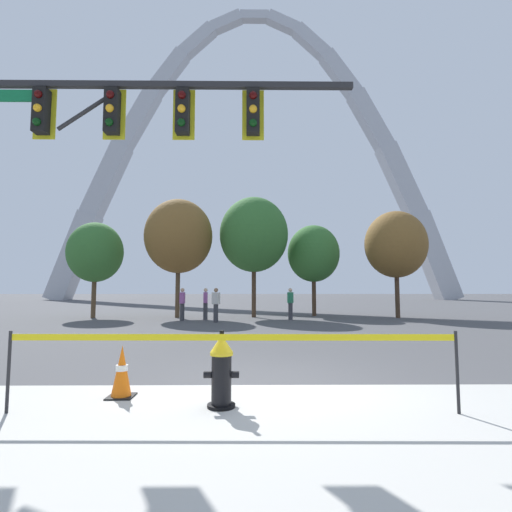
{
  "coord_description": "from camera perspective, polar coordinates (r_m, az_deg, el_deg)",
  "views": [
    {
      "loc": [
        -0.33,
        -6.22,
        1.53
      ],
      "look_at": [
        -0.22,
        5.0,
        2.5
      ],
      "focal_mm": 27.01,
      "sensor_mm": 36.0,
      "label": 1
    }
  ],
  "objects": [
    {
      "name": "tree_center_left",
      "position": [
        21.5,
        -0.32,
        3.17
      ],
      "size": [
        3.81,
        3.81,
        6.67
      ],
      "color": "#473323",
      "rests_on": "ground"
    },
    {
      "name": "pedestrian_walking_left",
      "position": [
        19.67,
        -7.49,
        -6.98
      ],
      "size": [
        0.23,
        0.35,
        1.59
      ],
      "color": "#38383D",
      "rests_on": "ground"
    },
    {
      "name": "ground_plane",
      "position": [
        6.41,
        2.55,
        -18.74
      ],
      "size": [
        240.0,
        240.0,
        0.0
      ],
      "primitive_type": "plane",
      "color": "#474749"
    },
    {
      "name": "pedestrian_standing_center",
      "position": [
        18.12,
        -5.96,
        -7.17
      ],
      "size": [
        0.39,
        0.32,
        1.59
      ],
      "color": "#38383D",
      "rests_on": "ground"
    },
    {
      "name": "monument_arch",
      "position": [
        59.4,
        -0.24,
        13.16
      ],
      "size": [
        60.14,
        2.92,
        45.14
      ],
      "color": "#B2B5BC",
      "rests_on": "ground"
    },
    {
      "name": "traffic_signal_gantry",
      "position": [
        8.55,
        -23.41,
        15.12
      ],
      "size": [
        7.82,
        0.44,
        6.0
      ],
      "color": "#232326",
      "rests_on": "ground"
    },
    {
      "name": "caution_tape_barrier",
      "position": [
        4.94,
        -3.52,
        -14.61
      ],
      "size": [
        5.6,
        0.12,
        1.01
      ],
      "color": "#232326",
      "rests_on": "ground"
    },
    {
      "name": "tree_right_mid",
      "position": [
        22.35,
        19.98,
        1.61
      ],
      "size": [
        3.31,
        3.31,
        5.8
      ],
      "color": "#473323",
      "rests_on": "ground"
    },
    {
      "name": "pedestrian_walking_right",
      "position": [
        19.19,
        -10.87,
        -6.98
      ],
      "size": [
        0.23,
        0.35,
        1.59
      ],
      "color": "#38383D",
      "rests_on": "ground"
    },
    {
      "name": "pedestrian_near_trees",
      "position": [
        19.68,
        5.12,
        -7.0
      ],
      "size": [
        0.34,
        0.39,
        1.59
      ],
      "color": "#38383D",
      "rests_on": "ground"
    },
    {
      "name": "traffic_cone_by_hydrant",
      "position": [
        6.02,
        -19.26,
        -15.89
      ],
      "size": [
        0.36,
        0.36,
        0.73
      ],
      "color": "black",
      "rests_on": "ground"
    },
    {
      "name": "fire_hydrant",
      "position": [
        5.25,
        -5.13,
        -16.59
      ],
      "size": [
        0.46,
        0.48,
        0.99
      ],
      "color": "black",
      "rests_on": "ground"
    },
    {
      "name": "tree_center_right",
      "position": [
        22.67,
        8.5,
        0.34
      ],
      "size": [
        3.01,
        3.01,
        5.26
      ],
      "color": "#473323",
      "rests_on": "ground"
    },
    {
      "name": "tree_far_left",
      "position": [
        22.65,
        -22.7,
        0.5
      ],
      "size": [
        2.95,
        2.95,
        5.16
      ],
      "color": "brown",
      "rests_on": "ground"
    },
    {
      "name": "tree_left_mid",
      "position": [
        21.57,
        -11.39,
        2.88
      ],
      "size": [
        3.7,
        3.7,
        6.47
      ],
      "color": "brown",
      "rests_on": "ground"
    }
  ]
}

